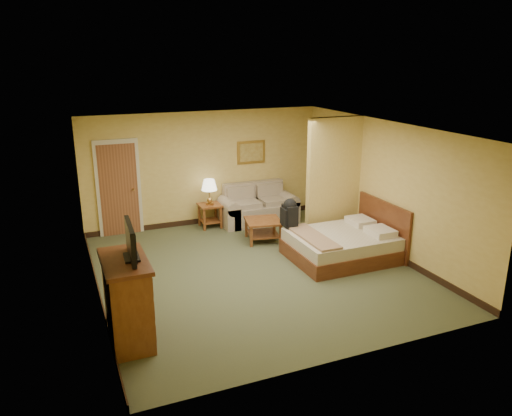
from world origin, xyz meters
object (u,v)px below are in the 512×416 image
coffee_table (263,226)px  bed (344,244)px  loveseat (258,210)px  dresser (127,300)px

coffee_table → bed: (1.07, -1.47, -0.05)m
loveseat → bed: size_ratio=0.93×
dresser → bed: 4.52m
loveseat → dresser: 5.43m
dresser → coffee_table: bearing=41.3°
bed → loveseat: bearing=104.4°
coffee_table → dresser: dresser is taller
dresser → bed: (4.30, 1.37, -0.32)m
loveseat → bed: bearing=-75.6°
coffee_table → bed: bed is taller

